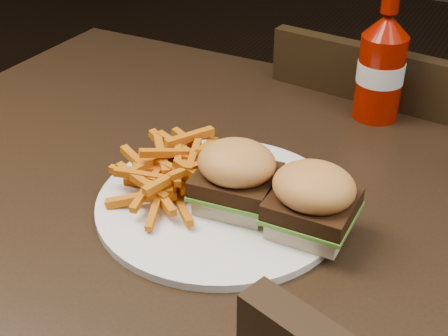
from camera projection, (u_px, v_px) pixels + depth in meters
The scene contains 7 objects.
dining_table at pixel (282, 219), 0.77m from camera, with size 1.20×0.80×0.04m, color black.
chair_far at pixel (388, 212), 1.29m from camera, with size 0.38×0.38×0.04m, color black.
plate at pixel (220, 204), 0.75m from camera, with size 0.30×0.30×0.01m, color white.
sandwich_half_a at pixel (236, 197), 0.73m from camera, with size 0.08×0.08×0.02m, color beige.
sandwich_half_b at pixel (311, 222), 0.69m from camera, with size 0.08×0.08×0.02m, color beige.
fries_pile at pixel (171, 172), 0.76m from camera, with size 0.12×0.12×0.05m, color #AA630D, non-canonical shape.
ketchup_bottle at pixel (379, 80), 0.92m from camera, with size 0.07×0.07×0.14m, color #820C00.
Camera 1 is at (0.22, -0.58, 1.19)m, focal length 50.00 mm.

